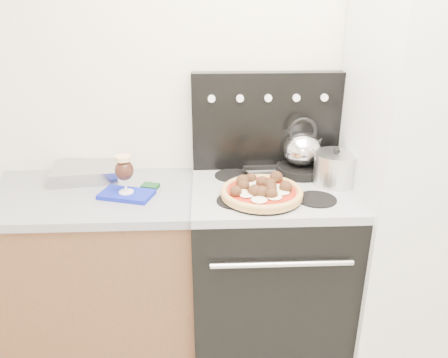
{
  "coord_description": "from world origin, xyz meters",
  "views": [
    {
      "loc": [
        -0.24,
        -0.73,
        1.76
      ],
      "look_at": [
        -0.15,
        1.05,
        1.02
      ],
      "focal_mm": 35.0,
      "sensor_mm": 36.0,
      "label": 1
    }
  ],
  "objects": [
    {
      "name": "foil_sheet",
      "position": [
        -0.85,
        1.38,
        0.93
      ],
      "size": [
        0.36,
        0.28,
        0.07
      ],
      "primitive_type": "cube",
      "rotation": [
        0.0,
        0.0,
        0.12
      ],
      "color": "silver",
      "rests_on": "countertop"
    },
    {
      "name": "skillet",
      "position": [
        0.25,
        1.34,
        0.94
      ],
      "size": [
        0.26,
        0.26,
        0.04
      ],
      "primitive_type": "cylinder",
      "rotation": [
        0.0,
        0.0,
        0.04
      ],
      "color": "black",
      "rests_on": "cooktop"
    },
    {
      "name": "tea_kettle",
      "position": [
        0.25,
        1.34,
        1.07
      ],
      "size": [
        0.2,
        0.2,
        0.21
      ],
      "primitive_type": null,
      "rotation": [
        0.0,
        0.0,
        -0.03
      ],
      "color": "silver",
      "rests_on": "skillet"
    },
    {
      "name": "countertop",
      "position": [
        -1.02,
        1.2,
        0.88
      ],
      "size": [
        1.48,
        0.63,
        0.04
      ],
      "primitive_type": "cube",
      "color": "gray",
      "rests_on": "base_cabinet"
    },
    {
      "name": "oven_mitt",
      "position": [
        -0.61,
        1.14,
        0.91
      ],
      "size": [
        0.27,
        0.2,
        0.02
      ],
      "primitive_type": "cube",
      "rotation": [
        0.0,
        0.0,
        -0.29
      ],
      "color": "#121FB0",
      "rests_on": "countertop"
    },
    {
      "name": "backguard",
      "position": [
        0.08,
        1.45,
        1.17
      ],
      "size": [
        0.76,
        0.08,
        0.5
      ],
      "primitive_type": "cube",
      "color": "black",
      "rests_on": "cooktop"
    },
    {
      "name": "pizza_pan",
      "position": [
        0.02,
        1.05,
        0.93
      ],
      "size": [
        0.41,
        0.41,
        0.01
      ],
      "primitive_type": "cylinder",
      "rotation": [
        0.0,
        0.0,
        0.15
      ],
      "color": "black",
      "rests_on": "cooktop"
    },
    {
      "name": "fridge",
      "position": [
        0.78,
        1.15,
        0.95
      ],
      "size": [
        0.64,
        0.68,
        1.9
      ],
      "primitive_type": "cube",
      "color": "silver",
      "rests_on": "ground"
    },
    {
      "name": "stock_pot",
      "position": [
        0.39,
        1.2,
        0.99
      ],
      "size": [
        0.21,
        0.21,
        0.15
      ],
      "primitive_type": "cylinder",
      "rotation": [
        0.0,
        0.0,
        0.05
      ],
      "color": "silver",
      "rests_on": "cooktop"
    },
    {
      "name": "room_shell",
      "position": [
        0.0,
        0.29,
        1.25
      ],
      "size": [
        3.52,
        3.01,
        2.52
      ],
      "color": "#B4ACA0",
      "rests_on": "ground"
    },
    {
      "name": "beer_glass",
      "position": [
        -0.61,
        1.14,
        1.01
      ],
      "size": [
        0.11,
        0.11,
        0.18
      ],
      "primitive_type": null,
      "rotation": [
        0.0,
        0.0,
        -0.33
      ],
      "color": "#341911",
      "rests_on": "oven_mitt"
    },
    {
      "name": "pizza",
      "position": [
        0.02,
        1.05,
        0.96
      ],
      "size": [
        0.41,
        0.41,
        0.05
      ],
      "primitive_type": null,
      "rotation": [
        0.0,
        0.0,
        0.14
      ],
      "color": "#E4AD5B",
      "rests_on": "pizza_pan"
    },
    {
      "name": "base_cabinet",
      "position": [
        -1.02,
        1.2,
        0.43
      ],
      "size": [
        1.45,
        0.6,
        0.86
      ],
      "primitive_type": "cube",
      "color": "brown",
      "rests_on": "ground"
    },
    {
      "name": "cooktop",
      "position": [
        0.08,
        1.18,
        0.9
      ],
      "size": [
        0.76,
        0.65,
        0.04
      ],
      "primitive_type": "cube",
      "color": "#ADADB2",
      "rests_on": "stove_body"
    },
    {
      "name": "stove_body",
      "position": [
        0.08,
        1.18,
        0.44
      ],
      "size": [
        0.76,
        0.65,
        0.88
      ],
      "primitive_type": "cube",
      "color": "black",
      "rests_on": "ground"
    }
  ]
}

